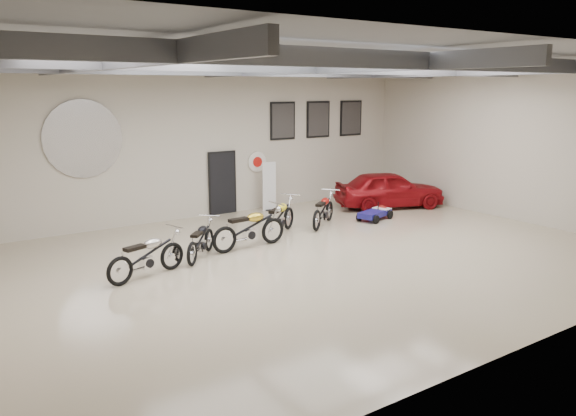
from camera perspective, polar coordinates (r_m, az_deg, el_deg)
floor at (r=14.39m, az=2.70°, el=-5.12°), size 16.00×12.00×0.01m
ceiling at (r=13.77m, az=2.91°, el=15.18°), size 16.00×12.00×0.01m
back_wall at (r=18.97m, az=-8.23°, el=6.67°), size 16.00×0.02×5.00m
right_wall at (r=19.71m, az=21.85°, el=6.13°), size 0.02×12.00×5.00m
ceiling_beams at (r=13.76m, az=2.90°, el=14.14°), size 15.80×11.80×0.32m
door at (r=19.34m, az=-6.70°, el=2.48°), size 0.92×0.08×2.10m
logo_plaque at (r=17.52m, az=-20.09°, el=6.61°), size 2.30×0.06×1.16m
poster_left at (r=20.38m, az=-0.55°, el=8.85°), size 1.05×0.08×1.35m
poster_mid at (r=21.31m, az=3.08°, el=8.98°), size 1.05×0.08×1.35m
poster_right at (r=22.31m, az=6.40°, el=9.06°), size 1.05×0.08×1.35m
oil_sign at (r=19.92m, az=-3.17°, el=4.71°), size 0.72×0.10×0.72m
banner_stand at (r=19.77m, az=-1.93°, el=2.29°), size 0.51×0.30×1.77m
motorcycle_silver at (r=13.22m, az=-14.18°, el=-4.63°), size 2.16×1.20×1.07m
motorcycle_black at (r=14.44m, az=-8.87°, el=-3.19°), size 1.72×1.74×0.97m
motorcycle_gold at (r=15.14m, az=-3.96°, el=-1.97°), size 2.28×0.84×1.16m
motorcycle_yellow at (r=16.51m, az=-0.89°, el=-0.88°), size 2.11×1.73×1.10m
motorcycle_red at (r=17.62m, az=3.60°, el=-0.15°), size 2.00×1.69×1.05m
go_kart at (r=18.75m, az=9.04°, el=-0.26°), size 1.73×1.14×0.58m
vintage_car at (r=20.64m, az=10.26°, el=1.90°), size 2.87×4.22×1.33m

